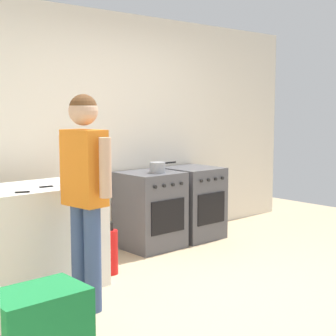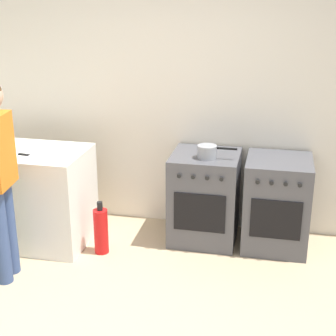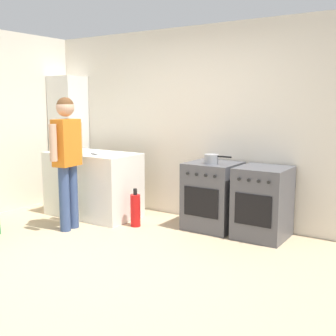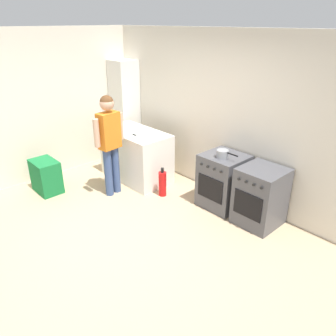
% 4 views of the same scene
% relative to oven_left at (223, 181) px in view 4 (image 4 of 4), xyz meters
% --- Properties ---
extents(ground_plane, '(8.00, 8.00, 0.00)m').
position_rel_oven_left_xyz_m(ground_plane, '(-0.35, -1.58, -0.43)').
color(ground_plane, tan).
extents(back_wall, '(6.00, 0.10, 2.60)m').
position_rel_oven_left_xyz_m(back_wall, '(-0.35, 0.37, 0.87)').
color(back_wall, silver).
rests_on(back_wall, ground).
extents(side_wall_left, '(0.10, 3.10, 2.60)m').
position_rel_oven_left_xyz_m(side_wall_left, '(-2.95, -1.18, 0.87)').
color(side_wall_left, silver).
rests_on(side_wall_left, ground).
extents(counter_unit, '(1.30, 0.70, 0.90)m').
position_rel_oven_left_xyz_m(counter_unit, '(-1.70, -0.38, 0.02)').
color(counter_unit, silver).
rests_on(counter_unit, ground).
extents(oven_left, '(0.62, 0.62, 0.85)m').
position_rel_oven_left_xyz_m(oven_left, '(0.00, 0.00, 0.00)').
color(oven_left, '#4C4C51').
rests_on(oven_left, ground).
extents(oven_right, '(0.58, 0.62, 0.85)m').
position_rel_oven_left_xyz_m(oven_right, '(0.67, -0.00, -0.00)').
color(oven_right, '#4C4C51').
rests_on(oven_right, ground).
extents(pot, '(0.35, 0.17, 0.12)m').
position_rel_oven_left_xyz_m(pot, '(0.03, -0.10, 0.48)').
color(pot, gray).
rests_on(pot, oven_left).
extents(knife_carving, '(0.33, 0.08, 0.01)m').
position_rel_oven_left_xyz_m(knife_carving, '(-1.45, -0.52, 0.48)').
color(knife_carving, silver).
rests_on(knife_carving, counter_unit).
extents(knife_paring, '(0.21, 0.09, 0.01)m').
position_rel_oven_left_xyz_m(knife_paring, '(-1.84, -0.63, 0.48)').
color(knife_paring, silver).
rests_on(knife_paring, counter_unit).
extents(person, '(0.24, 0.57, 1.66)m').
position_rel_oven_left_xyz_m(person, '(-1.50, -1.04, 0.57)').
color(person, '#384C7A').
rests_on(person, ground).
extents(fire_extinguisher, '(0.13, 0.13, 0.50)m').
position_rel_oven_left_xyz_m(fire_extinguisher, '(-0.87, -0.48, -0.21)').
color(fire_extinguisher, red).
rests_on(fire_extinguisher, ground).
extents(recycling_crate_lower, '(0.52, 0.36, 0.28)m').
position_rel_oven_left_xyz_m(recycling_crate_lower, '(-2.31, -1.83, -0.29)').
color(recycling_crate_lower, '#197238').
rests_on(recycling_crate_lower, ground).
extents(recycling_crate_upper, '(0.52, 0.36, 0.28)m').
position_rel_oven_left_xyz_m(recycling_crate_upper, '(-2.31, -1.83, -0.01)').
color(recycling_crate_upper, '#197238').
rests_on(recycling_crate_upper, recycling_crate_lower).
extents(larder_cabinet, '(0.48, 0.44, 2.00)m').
position_rel_oven_left_xyz_m(larder_cabinet, '(-2.65, 0.10, 0.57)').
color(larder_cabinet, silver).
rests_on(larder_cabinet, ground).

